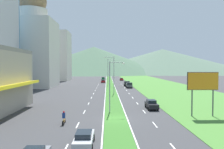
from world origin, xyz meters
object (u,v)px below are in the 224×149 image
street_lamp_mid (113,73)px  car_2 (103,78)px  car_1 (122,79)px  car_0 (103,81)px  billboard_roadside (203,83)px  street_lamp_far (109,71)px  motorcycle_rider (64,119)px  car_4 (151,104)px  pickup_truck_0 (127,83)px  street_lamp_near (111,83)px  car_5 (84,138)px  pickup_truck_1 (129,85)px

street_lamp_mid → car_2: street_lamp_mid is taller
car_1 → car_0: bearing=-31.0°
car_1 → billboard_roadside: bearing=4.3°
street_lamp_far → motorcycle_rider: street_lamp_far is taller
car_4 → motorcycle_rider: bearing=-52.9°
motorcycle_rider → street_lamp_far: bearing=-6.2°
street_lamp_far → pickup_truck_0: (7.30, -0.62, -5.16)m
car_2 → motorcycle_rider: 100.97m
street_lamp_far → pickup_truck_0: street_lamp_far is taller
street_lamp_near → car_2: size_ratio=1.93×
billboard_roadside → pickup_truck_0: size_ratio=1.27×
pickup_truck_0 → car_4: bearing=0.3°
street_lamp_near → car_4: 9.00m
car_5 → car_1: bearing=-5.9°
street_lamp_mid → car_1: 59.84m
car_1 → pickup_truck_0: bearing=-0.3°
billboard_roadside → motorcycle_rider: bearing=-168.7°
car_2 → pickup_truck_1: (10.42, -50.57, 0.19)m
street_lamp_mid → motorcycle_rider: 34.18m
car_4 → motorcycle_rider: motorcycle_rider is taller
car_1 → car_2: size_ratio=0.91×
car_4 → pickup_truck_1: size_ratio=0.86×
street_lamp_far → car_5: (-2.81, -66.46, -5.42)m
billboard_roadside → car_5: bearing=-144.7°
car_4 → car_5: car_4 is taller
car_5 → car_2: bearing=0.1°
car_4 → car_5: 21.09m
car_1 → car_5: 100.63m
car_1 → car_5: car_1 is taller
street_lamp_mid → billboard_roadside: bearing=-65.6°
car_0 → car_1: 19.41m
street_lamp_mid → car_2: size_ratio=2.39×
street_lamp_far → car_5: size_ratio=2.38×
car_1 → motorcycle_rider: (-13.80, -92.22, -0.01)m
car_5 → pickup_truck_0: (10.11, 65.84, 0.26)m
car_0 → car_4: size_ratio=0.86×
street_lamp_mid → car_4: size_ratio=2.27×
car_4 → car_0: bearing=-171.2°
street_lamp_far → car_1: street_lamp_far is taller
street_lamp_near → pickup_truck_0: size_ratio=1.59×
car_5 → pickup_truck_1: bearing=-10.0°
car_2 → car_4: (10.51, -90.42, 0.03)m
motorcycle_rider → pickup_truck_1: bearing=-15.3°
car_1 → pickup_truck_1: pickup_truck_1 is taller
pickup_truck_0 → motorcycle_rider: pickup_truck_0 is taller
pickup_truck_0 → car_2: bearing=-166.5°
billboard_roadside → motorcycle_rider: billboard_roadside is taller
billboard_roadside → car_5: (-16.92, -11.98, -4.41)m
billboard_roadside → car_0: billboard_roadside is taller
street_lamp_mid → car_0: 43.09m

